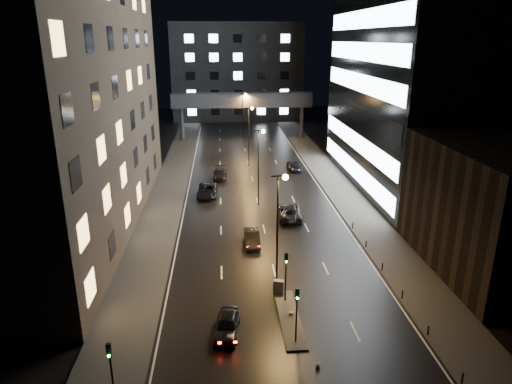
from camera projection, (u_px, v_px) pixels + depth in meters
ground at (252, 179)px, 71.84m from camera, size 160.00×160.00×0.00m
sidewalk_left at (169, 190)px, 66.17m from camera, size 5.00×110.00×0.15m
sidewalk_right at (338, 186)px, 68.02m from camera, size 5.00×110.00×0.15m
building_left at (52, 48)px, 48.66m from camera, size 15.00×48.00×40.00m
building_right_low at (491, 210)px, 42.12m from camera, size 10.00×18.00×12.00m
building_right_glass at (435, 27)px, 62.71m from camera, size 20.00×36.00×45.00m
building_far at (237, 72)px, 122.62m from camera, size 34.00×14.00×25.00m
skybridge at (242, 101)px, 97.51m from camera, size 30.00×3.00×10.00m
median_island at (290, 318)px, 35.94m from camera, size 1.60×8.00×0.15m
traffic_signal_near at (286, 269)px, 37.33m from camera, size 0.28×0.34×4.40m
traffic_signal_far at (297, 306)px, 32.14m from camera, size 0.28×0.34×4.40m
traffic_signal_corner at (111, 365)px, 26.59m from camera, size 0.28×0.34×4.40m
bollard_row at (392, 280)px, 40.81m from camera, size 0.12×25.12×0.90m
streetlight_near at (279, 215)px, 39.55m from camera, size 1.45×0.50×10.15m
streetlight_mid_a at (260, 158)px, 58.44m from camera, size 1.45×0.50×10.15m
streetlight_mid_b at (250, 129)px, 77.33m from camera, size 1.45×0.50×10.15m
streetlight_far at (243, 111)px, 96.22m from camera, size 1.45×0.50×10.15m
car_away_a at (227, 324)px, 34.03m from camera, size 2.33×4.58×1.49m
car_away_b at (252, 238)px, 48.82m from camera, size 1.58×4.51×1.49m
car_away_c at (207, 190)px, 63.83m from camera, size 2.93×5.91×1.61m
car_away_d at (220, 174)px, 71.83m from camera, size 2.18×5.21×1.50m
car_toward_a at (289, 212)px, 55.90m from camera, size 3.12×6.09×1.64m
car_toward_b at (294, 165)px, 76.60m from camera, size 2.25×5.28×1.52m
utility_cabinet at (279, 287)px, 39.19m from camera, size 0.97×0.75×1.21m
cone_a at (318, 365)px, 30.54m from camera, size 0.44×0.44×0.47m
cone_b at (291, 313)px, 36.31m from camera, size 0.49×0.49×0.54m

